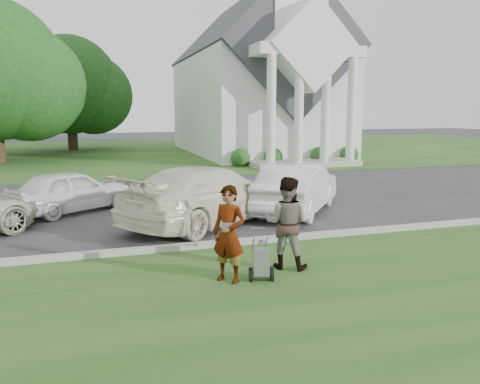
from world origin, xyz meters
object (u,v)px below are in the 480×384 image
striping_cart (261,262)px  car_d (298,188)px  tree_back (70,90)px  person_left (229,235)px  person_right (286,223)px  parking_meter_near (232,211)px  car_b (71,191)px  car_c (208,195)px  church (256,71)px

striping_cart → car_d: 6.21m
tree_back → person_left: 32.11m
person_right → parking_meter_near: bearing=-35.4°
parking_meter_near → tree_back: bearing=98.6°
car_b → car_c: car_c is taller
person_right → car_b: size_ratio=0.47×
car_b → tree_back: bearing=-32.4°
car_c → parking_meter_near: bearing=143.5°
person_left → car_d: (3.72, 5.21, -0.14)m
person_left → car_c: bearing=127.1°
car_b → car_d: bearing=-141.6°
tree_back → striping_cart: size_ratio=10.07×
tree_back → car_c: 27.70m
person_left → car_c: 4.67m
parking_meter_near → church: bearing=69.5°
tree_back → car_d: tree_back is taller
tree_back → person_left: (3.84, -31.65, -3.83)m
church → car_b: bearing=-124.9°
church → tree_back: (-13.01, 6.87, -1.21)m
person_left → car_d: size_ratio=0.39×
person_left → church: bearing=115.7°
car_c → tree_back: bearing=-25.3°
person_left → car_d: bearing=100.4°
church → person_right: church is taller
church → tree_back: size_ratio=2.51×
person_left → parking_meter_near: size_ratio=1.26×
person_left → person_right: (1.30, 0.40, 0.02)m
car_b → car_c: size_ratio=0.70×
tree_back → parking_meter_near: (4.49, -29.66, -3.83)m
person_right → car_d: 5.39m
striping_cart → car_b: bearing=130.5°
car_c → car_d: (3.00, 0.60, -0.05)m
church → car_b: 21.95m
person_right → car_d: (2.42, 4.81, -0.16)m
striping_cart → person_left: size_ratio=0.53×
person_right → tree_back: bearing=-48.4°
striping_cart → person_left: person_left is taller
tree_back → car_d: 27.79m
car_b → car_d: car_d is taller
person_left → car_b: 7.90m
person_left → car_b: (-3.01, 7.30, -0.23)m
tree_back → person_right: 31.90m
tree_back → person_right: bearing=-80.7°
person_right → church: bearing=-75.6°
car_b → church: bearing=-69.3°
person_right → striping_cart: bearing=69.2°
person_right → car_c: size_ratio=0.33×
car_b → car_c: (3.73, -2.69, 0.14)m
parking_meter_near → car_c: 2.62m
church → tree_back: church is taller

